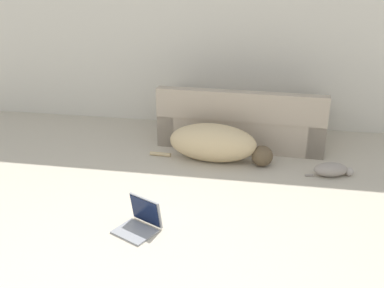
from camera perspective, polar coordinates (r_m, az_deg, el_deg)
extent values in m
cube|color=beige|center=(5.77, 0.83, 16.17)|extent=(7.22, 0.06, 2.79)
cube|color=tan|center=(5.39, 6.68, 2.44)|extent=(1.99, 0.93, 0.38)
cube|color=tan|center=(4.93, 6.40, 5.02)|extent=(1.96, 0.22, 0.34)
cube|color=tan|center=(5.36, 16.08, 2.38)|extent=(0.23, 0.85, 0.52)
cube|color=tan|center=(5.51, -2.41, 3.80)|extent=(0.23, 0.85, 0.52)
ellipsoid|color=tan|center=(4.75, 2.77, 0.16)|extent=(1.00, 0.42, 0.44)
sphere|color=brown|center=(4.73, 9.35, -1.58)|extent=(0.24, 0.24, 0.23)
cylinder|color=tan|center=(4.96, -4.24, -1.35)|extent=(0.25, 0.06, 0.04)
ellipsoid|color=gray|center=(4.68, 17.98, -3.25)|extent=(0.38, 0.25, 0.15)
sphere|color=#A89E93|center=(4.77, 20.21, -3.48)|extent=(0.11, 0.11, 0.09)
cylinder|color=gray|center=(4.64, 15.34, -4.02)|extent=(0.09, 0.04, 0.02)
cube|color=gray|center=(3.61, -7.65, -11.52)|extent=(0.39, 0.37, 0.02)
cube|color=gray|center=(3.63, -6.16, -8.78)|extent=(0.31, 0.19, 0.25)
cube|color=#0F1938|center=(3.62, -6.27, -8.85)|extent=(0.28, 0.17, 0.23)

